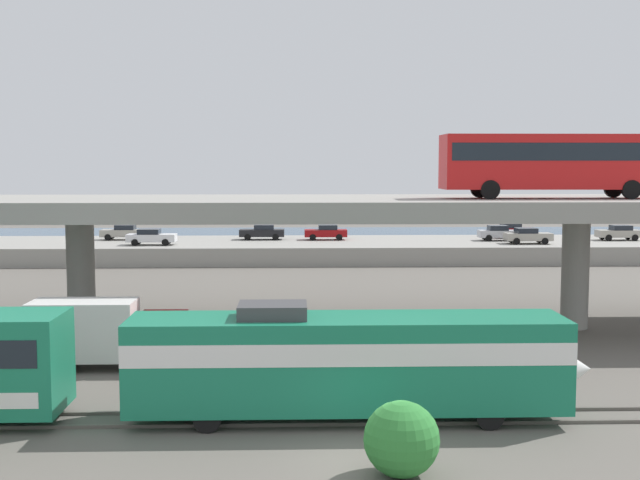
{
  "coord_description": "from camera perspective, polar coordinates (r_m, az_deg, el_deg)",
  "views": [
    {
      "loc": [
        -1.9,
        -24.08,
        8.95
      ],
      "look_at": [
        -0.54,
        20.88,
        4.89
      ],
      "focal_mm": 45.48,
      "sensor_mm": 36.0,
      "label": 1
    }
  ],
  "objects": [
    {
      "name": "rail_strip_near",
      "position": [
        28.8,
        2.19,
        -12.82
      ],
      "size": [
        110.0,
        0.12,
        0.12
      ],
      "primitive_type": "cube",
      "color": "#59544C",
      "rests_on": "ground_plane"
    },
    {
      "name": "parked_car_7",
      "position": [
        81.32,
        -4.08,
        0.57
      ],
      "size": [
        4.47,
        1.94,
        1.5
      ],
      "rotation": [
        0.0,
        0.0,
        3.14
      ],
      "color": "black",
      "rests_on": "pier_parking_lot"
    },
    {
      "name": "parked_car_4",
      "position": [
        85.74,
        20.29,
        0.5
      ],
      "size": [
        4.24,
        1.87,
        1.5
      ],
      "rotation": [
        0.0,
        0.0,
        3.14
      ],
      "color": "#9E998C",
      "rests_on": "pier_parking_lot"
    },
    {
      "name": "harbor_water",
      "position": [
        102.49,
        -0.66,
        0.15
      ],
      "size": [
        140.0,
        36.0,
        0.01
      ],
      "primitive_type": "cube",
      "color": "navy",
      "rests_on": "ground_plane"
    },
    {
      "name": "ground_plane",
      "position": [
        25.76,
        2.7,
        -15.18
      ],
      "size": [
        260.0,
        260.0,
        0.0
      ],
      "primitive_type": "plane",
      "color": "#605B54"
    },
    {
      "name": "parked_car_0",
      "position": [
        82.02,
        12.51,
        0.5
      ],
      "size": [
        4.16,
        1.85,
        1.5
      ],
      "color": "#B7B7BC",
      "rests_on": "pier_parking_lot"
    },
    {
      "name": "shrub_right",
      "position": [
        24.19,
        5.76,
        -13.77
      ],
      "size": [
        2.22,
        2.22,
        2.22
      ],
      "primitive_type": "sphere",
      "color": "#318436",
      "rests_on": "ground_plane"
    },
    {
      "name": "train_locomotive",
      "position": [
        28.99,
        3.45,
        -8.33
      ],
      "size": [
        16.43,
        3.04,
        4.18
      ],
      "color": "#197A56",
      "rests_on": "ground_plane"
    },
    {
      "name": "rail_strip_far",
      "position": [
        30.22,
        1.99,
        -11.95
      ],
      "size": [
        110.0,
        0.12,
        0.12
      ],
      "primitive_type": "cube",
      "color": "#59544C",
      "rests_on": "ground_plane"
    },
    {
      "name": "parked_car_5",
      "position": [
        79.22,
        14.4,
        0.3
      ],
      "size": [
        4.33,
        2.0,
        1.5
      ],
      "color": "#9E998C",
      "rests_on": "pier_parking_lot"
    },
    {
      "name": "pier_parking_lot",
      "position": [
        79.52,
        -0.35,
        -0.69
      ],
      "size": [
        71.25,
        13.85,
        1.7
      ],
      "primitive_type": "cube",
      "color": "gray",
      "rests_on": "ground_plane"
    },
    {
      "name": "parked_car_6",
      "position": [
        77.11,
        -11.8,
        0.23
      ],
      "size": [
        4.52,
        1.99,
        1.5
      ],
      "color": "silver",
      "rests_on": "pier_parking_lot"
    },
    {
      "name": "transit_bus_on_overpass",
      "position": [
        45.26,
        16.14,
        5.44
      ],
      "size": [
        12.0,
        2.68,
        3.4
      ],
      "rotation": [
        0.0,
        0.0,
        3.14
      ],
      "color": "red",
      "rests_on": "highway_overpass"
    },
    {
      "name": "parked_car_1",
      "position": [
        80.89,
        0.43,
        0.56
      ],
      "size": [
        4.22,
        1.87,
        1.5
      ],
      "rotation": [
        0.0,
        0.0,
        3.14
      ],
      "color": "maroon",
      "rests_on": "pier_parking_lot"
    },
    {
      "name": "parked_car_3",
      "position": [
        83.26,
        -13.65,
        0.55
      ],
      "size": [
        4.36,
        1.86,
        1.5
      ],
      "rotation": [
        0.0,
        0.0,
        3.14
      ],
      "color": "#9E998C",
      "rests_on": "pier_parking_lot"
    },
    {
      "name": "parked_car_2",
      "position": [
        85.52,
        13.38,
        0.67
      ],
      "size": [
        4.34,
        1.88,
        1.5
      ],
      "color": "maroon",
      "rests_on": "pier_parking_lot"
    },
    {
      "name": "service_truck_west",
      "position": [
        37.51,
        -14.98,
        -6.26
      ],
      "size": [
        6.8,
        2.46,
        3.04
      ],
      "color": "maroon",
      "rests_on": "ground_plane"
    },
    {
      "name": "highway_overpass",
      "position": [
        44.18,
        0.74,
        2.09
      ],
      "size": [
        96.0,
        11.81,
        7.27
      ],
      "color": "gray",
      "rests_on": "ground_plane"
    }
  ]
}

